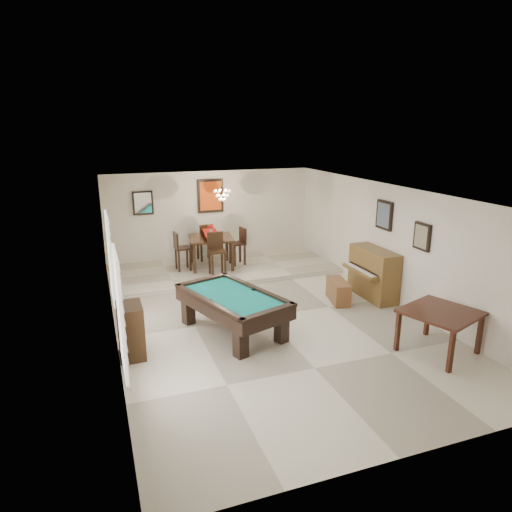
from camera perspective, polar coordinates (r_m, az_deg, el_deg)
ground_plane at (r=9.61m, az=1.22°, el=-7.60°), size 6.00×9.00×0.02m
wall_back at (r=13.35m, az=-5.69°, el=4.97°), size 6.00×0.04×2.60m
wall_front at (r=5.51m, az=18.71°, el=-12.38°), size 6.00×0.04×2.60m
wall_left at (r=8.60m, az=-17.74°, el=-1.94°), size 0.04×9.00×2.60m
wall_right at (r=10.59m, az=16.62°, el=1.45°), size 0.04×9.00×2.60m
ceiling at (r=8.89m, az=1.32°, el=8.00°), size 6.00×9.00×0.04m
dining_step at (r=12.48m, az=-4.12°, el=-1.65°), size 6.00×2.50×0.12m
window_left_front at (r=6.50m, az=-16.64°, el=-6.75°), size 0.06×1.00×1.70m
window_left_rear at (r=9.15m, az=-17.78°, el=-0.23°), size 0.06×1.00×1.70m
pool_table at (r=8.79m, az=-2.91°, el=-7.24°), size 1.86×2.51×0.75m
square_table at (r=8.64m, az=21.85°, el=-8.76°), size 1.44×1.44×0.78m
upright_piano at (r=10.73m, az=13.87°, el=-2.20°), size 0.77×1.37×1.14m
piano_bench at (r=10.48m, az=10.24°, el=-4.34°), size 0.53×0.93×0.48m
apothecary_chest at (r=8.16m, az=-15.37°, el=-9.00°), size 0.42×0.62×0.94m
dining_table at (r=12.40m, az=-5.62°, el=0.77°), size 1.29×1.29×0.95m
flower_vase at (r=12.26m, az=-5.69°, el=3.42°), size 0.14×0.14×0.22m
dining_chair_south at (r=11.63m, az=-4.88°, el=0.16°), size 0.42×0.42×1.11m
dining_chair_north at (r=13.06m, az=-6.45°, el=1.78°), size 0.43×0.43×1.06m
dining_chair_west at (r=12.22m, az=-9.14°, el=0.61°), size 0.41×0.41×1.04m
dining_chair_east at (r=12.57m, az=-2.35°, el=1.23°), size 0.43×0.43×1.03m
chandelier at (r=11.96m, az=-4.26°, el=8.09°), size 0.44×0.44×0.60m
back_painting at (r=13.21m, az=-5.72°, el=7.49°), size 0.75×0.06×0.95m
back_mirror at (r=12.90m, az=-13.96°, el=6.45°), size 0.55×0.06×0.65m
right_picture_upper at (r=10.67m, az=15.75°, el=4.94°), size 0.06×0.55×0.65m
right_picture_lower at (r=9.71m, az=20.06°, el=2.30°), size 0.06×0.45×0.55m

